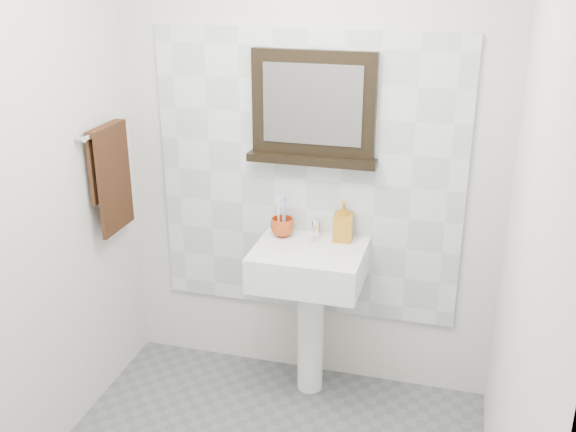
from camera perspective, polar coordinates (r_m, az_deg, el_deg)
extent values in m
cube|color=silver|center=(3.46, 1.69, 4.83)|extent=(2.00, 0.01, 2.50)
cube|color=silver|center=(2.94, -23.12, 0.03)|extent=(0.01, 2.20, 2.50)
cube|color=silver|center=(2.35, 19.27, -4.71)|extent=(0.01, 2.20, 2.50)
cube|color=silver|center=(3.48, 1.63, 3.19)|extent=(1.60, 0.02, 1.50)
cylinder|color=white|center=(3.65, 1.92, -9.87)|extent=(0.14, 0.14, 0.68)
cube|color=white|center=(3.40, 1.76, -4.17)|extent=(0.55, 0.44, 0.18)
cylinder|color=silver|center=(3.35, 1.70, -3.16)|extent=(0.32, 0.32, 0.02)
cylinder|color=#4C4C4F|center=(3.34, 1.70, -2.98)|extent=(0.04, 0.04, 0.00)
cylinder|color=silver|center=(3.48, 2.38, -1.13)|extent=(0.04, 0.04, 0.09)
cylinder|color=silver|center=(3.43, 2.21, -1.10)|extent=(0.02, 0.10, 0.02)
cube|color=silver|center=(3.47, 2.45, -0.28)|extent=(0.02, 0.07, 0.01)
imported|color=#AD3D14|center=(3.49, -0.48, -0.94)|extent=(0.13, 0.13, 0.10)
cylinder|color=white|center=(3.47, -0.81, -0.11)|extent=(0.01, 0.01, 0.19)
cube|color=white|center=(3.43, -0.82, 1.49)|extent=(0.01, 0.01, 0.03)
cylinder|color=#5D7DD6|center=(3.46, -0.26, -0.15)|extent=(0.01, 0.01, 0.19)
cube|color=#5D7DD6|center=(3.42, -0.26, 1.45)|extent=(0.01, 0.01, 0.03)
cylinder|color=white|center=(3.49, -0.40, 0.03)|extent=(0.01, 0.01, 0.19)
cube|color=white|center=(3.45, -0.40, 1.62)|extent=(0.01, 0.01, 0.03)
imported|color=#B15714|center=(3.43, 4.72, -0.41)|extent=(0.10, 0.10, 0.21)
cube|color=black|center=(3.34, 2.19, 9.51)|extent=(0.62, 0.06, 0.52)
cube|color=#99999E|center=(3.31, 2.06, 9.40)|extent=(0.50, 0.01, 0.39)
cube|color=black|center=(3.39, 2.03, 4.80)|extent=(0.66, 0.11, 0.04)
cylinder|color=silver|center=(3.46, -15.17, 7.08)|extent=(0.03, 0.40, 0.03)
cylinder|color=silver|center=(3.32, -17.25, 6.27)|extent=(0.05, 0.02, 0.02)
cylinder|color=silver|center=(3.63, -14.10, 7.85)|extent=(0.05, 0.02, 0.02)
cube|color=black|center=(3.52, -14.47, 2.82)|extent=(0.02, 0.30, 0.52)
cube|color=black|center=(3.52, -15.18, 4.25)|extent=(0.02, 0.30, 0.34)
cube|color=black|center=(3.46, -15.18, 7.16)|extent=(0.06, 0.30, 0.03)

